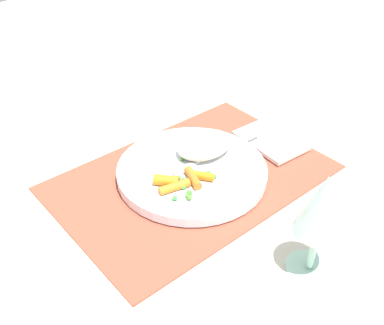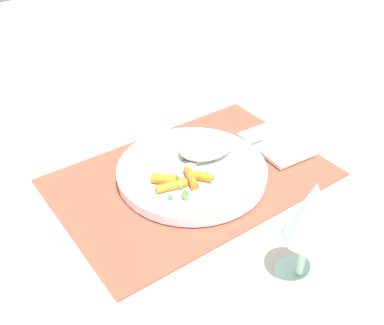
{
  "view_description": "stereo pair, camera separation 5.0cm",
  "coord_description": "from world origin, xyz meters",
  "px_view_note": "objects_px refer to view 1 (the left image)",
  "views": [
    {
      "loc": [
        0.41,
        0.48,
        0.5
      ],
      "look_at": [
        0.0,
        0.0,
        0.03
      ],
      "focal_mm": 42.94,
      "sensor_mm": 36.0,
      "label": 1
    },
    {
      "loc": [
        0.37,
        0.51,
        0.5
      ],
      "look_at": [
        0.0,
        0.0,
        0.03
      ],
      "focal_mm": 42.94,
      "sensor_mm": 36.0,
      "label": 2
    }
  ],
  "objects_px": {
    "plate": "(192,171)",
    "carrot_portion": "(182,181)",
    "fork": "(211,157)",
    "wine_glass": "(322,208)",
    "napkin": "(271,140)",
    "rice_mound": "(204,145)"
  },
  "relations": [
    {
      "from": "rice_mound",
      "to": "napkin",
      "type": "xyz_separation_m",
      "value": [
        -0.14,
        0.04,
        -0.03
      ]
    },
    {
      "from": "plate",
      "to": "napkin",
      "type": "distance_m",
      "value": 0.18
    },
    {
      "from": "carrot_portion",
      "to": "wine_glass",
      "type": "bearing_deg",
      "value": 98.71
    },
    {
      "from": "wine_glass",
      "to": "napkin",
      "type": "bearing_deg",
      "value": -128.18
    },
    {
      "from": "plate",
      "to": "napkin",
      "type": "bearing_deg",
      "value": 174.23
    },
    {
      "from": "carrot_portion",
      "to": "napkin",
      "type": "height_order",
      "value": "carrot_portion"
    },
    {
      "from": "fork",
      "to": "napkin",
      "type": "distance_m",
      "value": 0.14
    },
    {
      "from": "carrot_portion",
      "to": "napkin",
      "type": "distance_m",
      "value": 0.23
    },
    {
      "from": "rice_mound",
      "to": "napkin",
      "type": "bearing_deg",
      "value": 163.94
    },
    {
      "from": "rice_mound",
      "to": "napkin",
      "type": "distance_m",
      "value": 0.15
    },
    {
      "from": "carrot_portion",
      "to": "napkin",
      "type": "xyz_separation_m",
      "value": [
        -0.23,
        -0.01,
        -0.02
      ]
    },
    {
      "from": "napkin",
      "to": "carrot_portion",
      "type": "bearing_deg",
      "value": 1.57
    },
    {
      "from": "plate",
      "to": "rice_mound",
      "type": "relative_size",
      "value": 2.44
    },
    {
      "from": "wine_glass",
      "to": "napkin",
      "type": "height_order",
      "value": "wine_glass"
    },
    {
      "from": "plate",
      "to": "carrot_portion",
      "type": "xyz_separation_m",
      "value": [
        0.04,
        0.02,
        0.02
      ]
    },
    {
      "from": "plate",
      "to": "wine_glass",
      "type": "xyz_separation_m",
      "value": [
        0.01,
        0.26,
        0.1
      ]
    },
    {
      "from": "rice_mound",
      "to": "plate",
      "type": "bearing_deg",
      "value": 24.16
    },
    {
      "from": "fork",
      "to": "wine_glass",
      "type": "xyz_separation_m",
      "value": [
        0.05,
        0.26,
        0.08
      ]
    },
    {
      "from": "napkin",
      "to": "plate",
      "type": "bearing_deg",
      "value": -5.77
    },
    {
      "from": "wine_glass",
      "to": "napkin",
      "type": "xyz_separation_m",
      "value": [
        -0.19,
        -0.24,
        -0.1
      ]
    },
    {
      "from": "plate",
      "to": "wine_glass",
      "type": "height_order",
      "value": "wine_glass"
    },
    {
      "from": "carrot_portion",
      "to": "fork",
      "type": "height_order",
      "value": "carrot_portion"
    }
  ]
}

